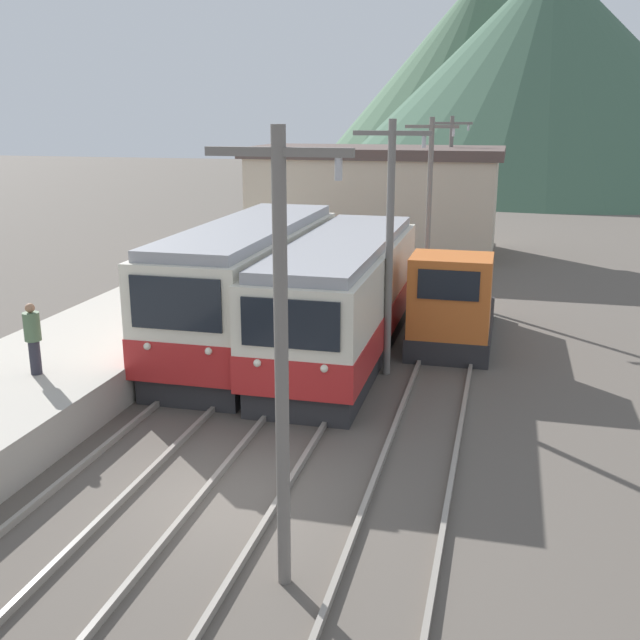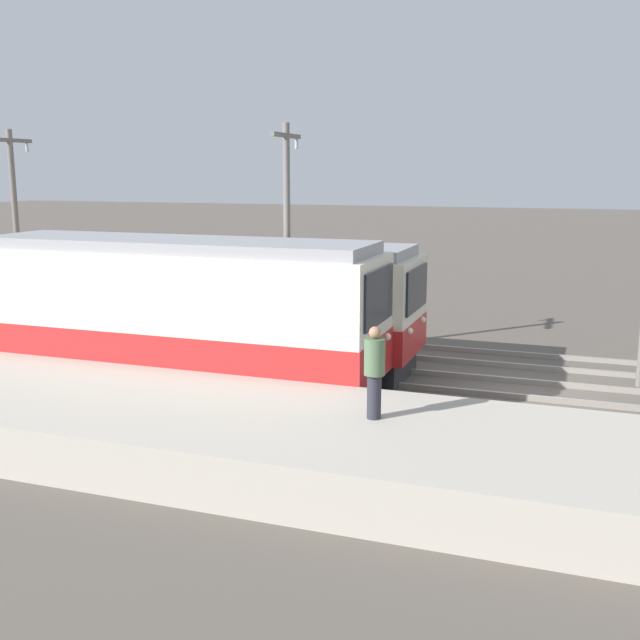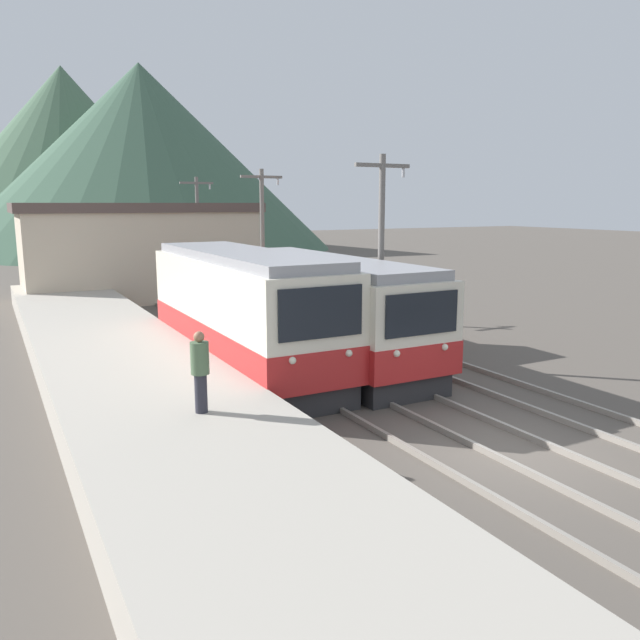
% 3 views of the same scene
% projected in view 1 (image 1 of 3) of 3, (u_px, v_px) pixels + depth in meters
% --- Properties ---
extents(ground_plane, '(200.00, 200.00, 0.00)m').
position_uv_depth(ground_plane, '(232.00, 496.00, 13.93)').
color(ground_plane, '#564F47').
extents(track_left, '(1.54, 60.00, 0.14)m').
position_uv_depth(track_left, '(106.00, 477.00, 14.52)').
color(track_left, gray).
rests_on(track_left, ground).
extents(track_center, '(1.54, 60.00, 0.14)m').
position_uv_depth(track_center, '(242.00, 494.00, 13.86)').
color(track_center, gray).
rests_on(track_center, ground).
extents(track_right, '(1.54, 60.00, 0.14)m').
position_uv_depth(track_right, '(403.00, 514.00, 13.16)').
color(track_right, gray).
rests_on(track_right, ground).
extents(commuter_train_left, '(2.84, 10.33, 3.81)m').
position_uv_depth(commuter_train_left, '(250.00, 293.00, 22.11)').
color(commuter_train_left, '#28282B').
rests_on(commuter_train_left, ground).
extents(commuter_train_center, '(2.84, 10.67, 3.49)m').
position_uv_depth(commuter_train_center, '(342.00, 303.00, 21.41)').
color(commuter_train_center, '#28282B').
rests_on(commuter_train_center, ground).
extents(shunting_locomotive, '(2.40, 5.94, 3.00)m').
position_uv_depth(shunting_locomotive, '(454.00, 303.00, 23.16)').
color(shunting_locomotive, '#28282B').
rests_on(shunting_locomotive, ground).
extents(catenary_mast_near, '(2.00, 0.20, 6.75)m').
position_uv_depth(catenary_mast_near, '(282.00, 351.00, 10.41)').
color(catenary_mast_near, slate).
rests_on(catenary_mast_near, ground).
extents(catenary_mast_mid, '(2.00, 0.20, 6.75)m').
position_uv_depth(catenary_mast_mid, '(390.00, 240.00, 19.48)').
color(catenary_mast_mid, slate).
rests_on(catenary_mast_mid, ground).
extents(catenary_mast_far, '(2.00, 0.20, 6.75)m').
position_uv_depth(catenary_mast_far, '(429.00, 200.00, 28.55)').
color(catenary_mast_far, slate).
rests_on(catenary_mast_far, ground).
extents(catenary_mast_distant, '(2.00, 0.20, 6.75)m').
position_uv_depth(catenary_mast_distant, '(450.00, 179.00, 37.62)').
color(catenary_mast_distant, slate).
rests_on(catenary_mast_distant, ground).
extents(person_on_platform, '(0.38, 0.38, 1.71)m').
position_uv_depth(person_on_platform, '(33.00, 336.00, 17.30)').
color(person_on_platform, '#282833').
rests_on(person_on_platform, platform_left).
extents(station_building, '(12.60, 6.30, 5.26)m').
position_uv_depth(station_building, '(375.00, 199.00, 37.98)').
color(station_building, beige).
rests_on(station_building, ground).
extents(mountain_backdrop, '(46.96, 52.96, 21.98)m').
position_uv_depth(mountain_backdrop, '(512.00, 75.00, 76.07)').
color(mountain_backdrop, '#3D5B47').
rests_on(mountain_backdrop, ground).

